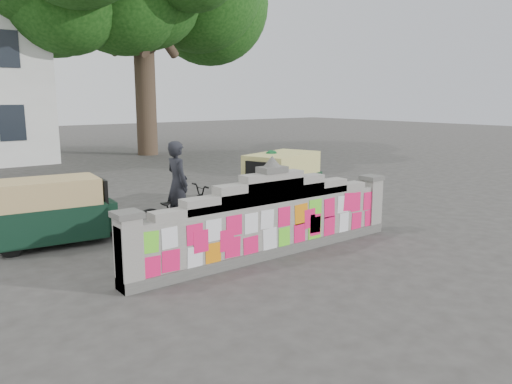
% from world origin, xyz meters
% --- Properties ---
extents(ground, '(100.00, 100.00, 0.00)m').
position_xyz_m(ground, '(0.00, 0.00, 0.00)').
color(ground, '#383533').
rests_on(ground, ground).
extents(parapet_wall, '(6.48, 0.44, 2.01)m').
position_xyz_m(parapet_wall, '(-0.00, -0.01, 0.75)').
color(parapet_wall, '#4C4C49').
rests_on(parapet_wall, ground).
extents(cyclist_bike, '(2.19, 0.83, 1.14)m').
position_xyz_m(cyclist_bike, '(-0.76, 2.41, 0.57)').
color(cyclist_bike, black).
rests_on(cyclist_bike, ground).
extents(cyclist_rider, '(0.48, 0.72, 1.93)m').
position_xyz_m(cyclist_rider, '(-0.76, 2.41, 0.96)').
color(cyclist_rider, black).
rests_on(cyclist_rider, ground).
extents(pedestrian, '(0.99, 1.02, 1.66)m').
position_xyz_m(pedestrian, '(2.76, 3.29, 0.83)').
color(pedestrian, '#2A9B54').
rests_on(pedestrian, ground).
extents(rickshaw_left, '(2.64, 1.44, 1.43)m').
position_xyz_m(rickshaw_left, '(-3.22, 3.49, 0.74)').
color(rickshaw_left, black).
rests_on(rickshaw_left, ground).
extents(rickshaw_right, '(2.93, 2.03, 1.58)m').
position_xyz_m(rickshaw_right, '(2.93, 3.14, 0.82)').
color(rickshaw_right, black).
rests_on(rickshaw_right, ground).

